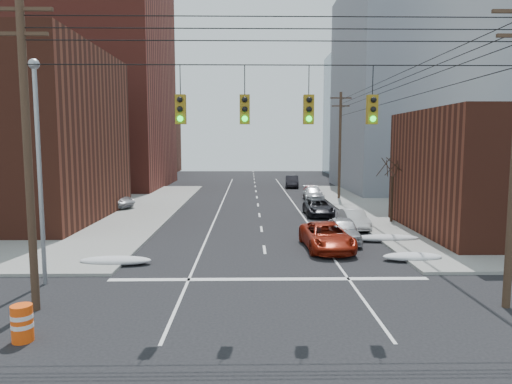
{
  "coord_description": "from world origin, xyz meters",
  "views": [
    {
      "loc": [
        -0.86,
        -12.89,
        6.01
      ],
      "look_at": [
        -0.44,
        14.18,
        3.0
      ],
      "focal_mm": 32.0,
      "sensor_mm": 36.0,
      "label": 1
    }
  ],
  "objects_px": {
    "red_pickup": "(327,236)",
    "lot_car_d": "(67,202)",
    "parked_car_b": "(354,219)",
    "parked_car_d": "(313,194)",
    "parked_car_a": "(343,230)",
    "lot_car_c": "(36,206)",
    "lot_car_b": "(108,200)",
    "lot_car_a": "(88,202)",
    "parked_car_c": "(318,208)",
    "parked_car_f": "(292,181)",
    "construction_barrel": "(22,323)",
    "parked_car_e": "(310,190)"
  },
  "relations": [
    {
      "from": "red_pickup",
      "to": "construction_barrel",
      "type": "height_order",
      "value": "red_pickup"
    },
    {
      "from": "parked_car_b",
      "to": "lot_car_d",
      "type": "xyz_separation_m",
      "value": [
        -22.88,
        7.91,
        0.23
      ]
    },
    {
      "from": "red_pickup",
      "to": "lot_car_a",
      "type": "xyz_separation_m",
      "value": [
        -18.08,
        13.81,
        0.16
      ]
    },
    {
      "from": "parked_car_a",
      "to": "construction_barrel",
      "type": "distance_m",
      "value": 18.39
    },
    {
      "from": "parked_car_b",
      "to": "lot_car_b",
      "type": "bearing_deg",
      "value": 151.71
    },
    {
      "from": "parked_car_b",
      "to": "construction_barrel",
      "type": "height_order",
      "value": "parked_car_b"
    },
    {
      "from": "red_pickup",
      "to": "lot_car_c",
      "type": "distance_m",
      "value": 24.94
    },
    {
      "from": "parked_car_f",
      "to": "lot_car_c",
      "type": "distance_m",
      "value": 32.17
    },
    {
      "from": "lot_car_a",
      "to": "parked_car_f",
      "type": "bearing_deg",
      "value": -55.49
    },
    {
      "from": "parked_car_a",
      "to": "red_pickup",
      "type": "bearing_deg",
      "value": -122.82
    },
    {
      "from": "parked_car_a",
      "to": "lot_car_a",
      "type": "bearing_deg",
      "value": 151.1
    },
    {
      "from": "red_pickup",
      "to": "parked_car_b",
      "type": "relative_size",
      "value": 1.32
    },
    {
      "from": "lot_car_a",
      "to": "parked_car_c",
      "type": "bearing_deg",
      "value": -108.87
    },
    {
      "from": "lot_car_a",
      "to": "lot_car_b",
      "type": "height_order",
      "value": "lot_car_a"
    },
    {
      "from": "parked_car_c",
      "to": "lot_car_a",
      "type": "bearing_deg",
      "value": 173.5
    },
    {
      "from": "red_pickup",
      "to": "parked_car_b",
      "type": "distance_m",
      "value": 6.75
    },
    {
      "from": "parked_car_b",
      "to": "parked_car_e",
      "type": "bearing_deg",
      "value": 88.07
    },
    {
      "from": "parked_car_a",
      "to": "lot_car_c",
      "type": "distance_m",
      "value": 25.29
    },
    {
      "from": "parked_car_b",
      "to": "parked_car_f",
      "type": "xyz_separation_m",
      "value": [
        -1.6,
        28.55,
        0.12
      ]
    },
    {
      "from": "parked_car_d",
      "to": "parked_car_e",
      "type": "bearing_deg",
      "value": 88.54
    },
    {
      "from": "red_pickup",
      "to": "parked_car_e",
      "type": "height_order",
      "value": "red_pickup"
    },
    {
      "from": "lot_car_b",
      "to": "lot_car_c",
      "type": "height_order",
      "value": "lot_car_b"
    },
    {
      "from": "red_pickup",
      "to": "parked_car_d",
      "type": "distance_m",
      "value": 21.31
    },
    {
      "from": "parked_car_c",
      "to": "lot_car_d",
      "type": "relative_size",
      "value": 1.08
    },
    {
      "from": "parked_car_b",
      "to": "parked_car_a",
      "type": "bearing_deg",
      "value": -113.93
    },
    {
      "from": "parked_car_f",
      "to": "parked_car_b",
      "type": "bearing_deg",
      "value": -82.61
    },
    {
      "from": "lot_car_b",
      "to": "lot_car_d",
      "type": "bearing_deg",
      "value": 135.62
    },
    {
      "from": "red_pickup",
      "to": "lot_car_d",
      "type": "bearing_deg",
      "value": 141.85
    },
    {
      "from": "parked_car_c",
      "to": "lot_car_a",
      "type": "height_order",
      "value": "lot_car_a"
    },
    {
      "from": "parked_car_e",
      "to": "construction_barrel",
      "type": "relative_size",
      "value": 3.23
    },
    {
      "from": "lot_car_b",
      "to": "parked_car_a",
      "type": "bearing_deg",
      "value": -104.13
    },
    {
      "from": "parked_car_b",
      "to": "lot_car_d",
      "type": "distance_m",
      "value": 24.2
    },
    {
      "from": "parked_car_e",
      "to": "lot_car_c",
      "type": "relative_size",
      "value": 0.84
    },
    {
      "from": "parked_car_c",
      "to": "parked_car_d",
      "type": "distance_m",
      "value": 9.58
    },
    {
      "from": "lot_car_b",
      "to": "lot_car_d",
      "type": "distance_m",
      "value": 3.34
    },
    {
      "from": "parked_car_e",
      "to": "parked_car_f",
      "type": "bearing_deg",
      "value": 103.53
    },
    {
      "from": "construction_barrel",
      "to": "parked_car_b",
      "type": "bearing_deg",
      "value": 51.54
    },
    {
      "from": "parked_car_d",
      "to": "lot_car_b",
      "type": "distance_m",
      "value": 20.0
    },
    {
      "from": "lot_car_c",
      "to": "parked_car_c",
      "type": "bearing_deg",
      "value": -111.01
    },
    {
      "from": "parked_car_d",
      "to": "red_pickup",
      "type": "bearing_deg",
      "value": -94.2
    },
    {
      "from": "red_pickup",
      "to": "parked_car_a",
      "type": "bearing_deg",
      "value": 51.3
    },
    {
      "from": "parked_car_a",
      "to": "parked_car_d",
      "type": "xyz_separation_m",
      "value": [
        0.91,
        19.35,
        -0.04
      ]
    },
    {
      "from": "red_pickup",
      "to": "lot_car_c",
      "type": "xyz_separation_m",
      "value": [
        -21.74,
        12.22,
        0.05
      ]
    },
    {
      "from": "parked_car_e",
      "to": "construction_barrel",
      "type": "bearing_deg",
      "value": -103.68
    },
    {
      "from": "lot_car_c",
      "to": "parked_car_a",
      "type": "bearing_deg",
      "value": -133.83
    },
    {
      "from": "parked_car_b",
      "to": "parked_car_d",
      "type": "bearing_deg",
      "value": 89.31
    },
    {
      "from": "parked_car_f",
      "to": "lot_car_b",
      "type": "bearing_deg",
      "value": -129.1
    },
    {
      "from": "lot_car_a",
      "to": "parked_car_b",
      "type": "bearing_deg",
      "value": -122.71
    },
    {
      "from": "construction_barrel",
      "to": "parked_car_c",
      "type": "bearing_deg",
      "value": 61.8
    },
    {
      "from": "lot_car_a",
      "to": "parked_car_a",
      "type": "bearing_deg",
      "value": -134.2
    }
  ]
}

